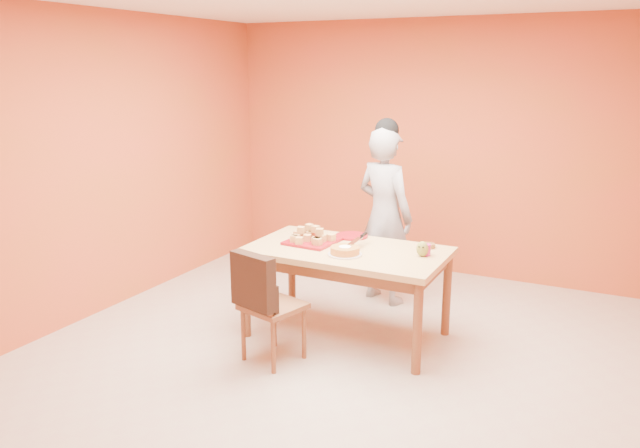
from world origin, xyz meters
The scene contains 15 objects.
floor centered at (0.00, 0.00, 0.00)m, with size 5.00×5.00×0.00m, color #BBB59F.
wall_back centered at (0.00, 2.50, 1.35)m, with size 4.50×4.50×0.00m, color #C2452C.
wall_left centered at (-2.25, 0.00, 1.35)m, with size 5.00×5.00×0.00m, color #C2452C.
dining_table centered at (0.00, 0.45, 0.67)m, with size 1.60×0.90×0.76m.
dining_chair centered at (-0.31, -0.23, 0.46)m, with size 0.51×0.57×0.89m.
pastry_pile centered at (-0.33, 0.47, 0.84)m, with size 0.35×0.35×0.11m, color tan, non-canonical shape.
person centered at (-0.02, 1.36, 0.83)m, with size 0.61×0.40×1.67m, color #969698.
pastry_platter centered at (-0.33, 0.47, 0.77)m, with size 0.38×0.38×0.02m, color maroon.
red_dinner_plate centered at (-0.11, 0.80, 0.77)m, with size 0.28×0.28×0.02m, color maroon.
white_cake_plate centered at (0.06, 0.28, 0.77)m, with size 0.27×0.27×0.01m, color silver.
sponge_cake centered at (0.06, 0.28, 0.80)m, with size 0.23×0.23×0.05m, color #C96F34.
cake_server centered at (0.07, 0.46, 0.83)m, with size 0.05×0.24×0.01m, color silver.
egg_ornament centered at (0.62, 0.52, 0.82)m, with size 0.10×0.08×0.12m, color olive.
magenta_glass centered at (0.64, 0.55, 0.81)m, with size 0.06×0.06×0.09m, color #C21D7A.
checker_tin centered at (0.59, 0.77, 0.78)m, with size 0.11×0.11×0.03m, color #3D1B10.
Camera 1 is at (2.00, -4.01, 2.20)m, focal length 35.00 mm.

